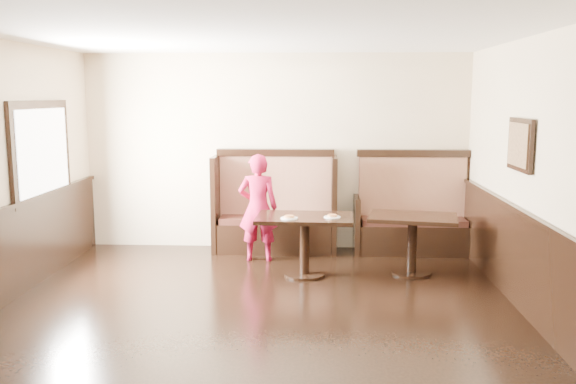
# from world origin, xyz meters

# --- Properties ---
(ground) EXTENTS (7.00, 7.00, 0.00)m
(ground) POSITION_xyz_m (0.00, 0.00, 0.00)
(ground) COLOR black
(ground) RESTS_ON ground
(room_shell) EXTENTS (7.00, 7.00, 7.00)m
(room_shell) POSITION_xyz_m (-0.30, 0.28, 0.67)
(room_shell) COLOR beige
(room_shell) RESTS_ON ground
(booth_main) EXTENTS (1.75, 0.72, 1.45)m
(booth_main) POSITION_xyz_m (0.00, 3.30, 0.53)
(booth_main) COLOR black
(booth_main) RESTS_ON ground
(booth_neighbor) EXTENTS (1.65, 0.72, 1.45)m
(booth_neighbor) POSITION_xyz_m (1.95, 3.29, 0.48)
(booth_neighbor) COLOR black
(booth_neighbor) RESTS_ON ground
(table_main) EXTENTS (1.20, 0.78, 0.75)m
(table_main) POSITION_xyz_m (0.45, 2.06, 0.57)
(table_main) COLOR black
(table_main) RESTS_ON ground
(table_neighbor) EXTENTS (1.17, 0.88, 0.74)m
(table_neighbor) POSITION_xyz_m (1.79, 2.20, 0.55)
(table_neighbor) COLOR black
(table_neighbor) RESTS_ON ground
(child) EXTENTS (0.53, 0.35, 1.44)m
(child) POSITION_xyz_m (-0.19, 2.75, 0.72)
(child) COLOR #AB1239
(child) RESTS_ON ground
(pizza_plate_left) EXTENTS (0.21, 0.21, 0.04)m
(pizza_plate_left) POSITION_xyz_m (0.27, 1.90, 0.76)
(pizza_plate_left) COLOR white
(pizza_plate_left) RESTS_ON table_main
(pizza_plate_right) EXTENTS (0.20, 0.20, 0.04)m
(pizza_plate_right) POSITION_xyz_m (0.78, 1.99, 0.76)
(pizza_plate_right) COLOR white
(pizza_plate_right) RESTS_ON table_main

